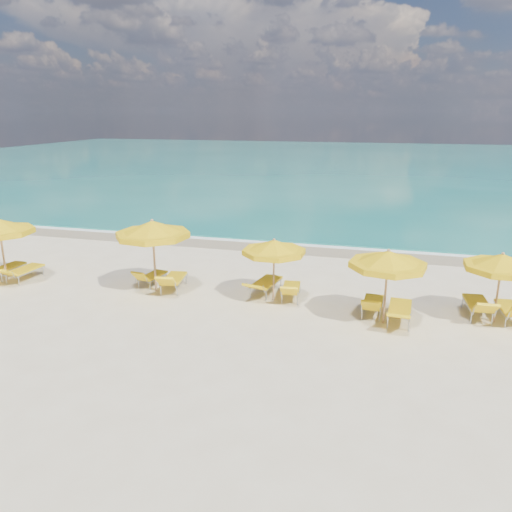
# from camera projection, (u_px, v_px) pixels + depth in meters

# --- Properties ---
(ground_plane) EXTENTS (120.00, 120.00, 0.00)m
(ground_plane) POSITION_uv_depth(u_px,v_px,m) (244.00, 303.00, 16.60)
(ground_plane) COLOR beige
(ocean) EXTENTS (120.00, 80.00, 0.30)m
(ocean) POSITION_uv_depth(u_px,v_px,m) (355.00, 163.00, 61.09)
(ocean) COLOR #136B61
(ocean) RESTS_ON ground
(wet_sand_band) EXTENTS (120.00, 2.60, 0.01)m
(wet_sand_band) POSITION_uv_depth(u_px,v_px,m) (289.00, 247.00, 23.45)
(wet_sand_band) COLOR tan
(wet_sand_band) RESTS_ON ground
(foam_line) EXTENTS (120.00, 1.20, 0.03)m
(foam_line) POSITION_uv_depth(u_px,v_px,m) (292.00, 242.00, 24.20)
(foam_line) COLOR white
(foam_line) RESTS_ON ground
(whitecap_near) EXTENTS (14.00, 0.36, 0.05)m
(whitecap_near) POSITION_uv_depth(u_px,v_px,m) (230.00, 205.00, 33.85)
(whitecap_near) COLOR white
(whitecap_near) RESTS_ON ground
(whitecap_far) EXTENTS (18.00, 0.30, 0.05)m
(whitecap_far) POSITION_uv_depth(u_px,v_px,m) (440.00, 197.00, 36.84)
(whitecap_far) COLOR white
(whitecap_far) RESTS_ON ground
(umbrella_3) EXTENTS (3.15, 3.15, 2.61)m
(umbrella_3) POSITION_uv_depth(u_px,v_px,m) (153.00, 230.00, 17.06)
(umbrella_3) COLOR tan
(umbrella_3) RESTS_ON ground
(umbrella_4) EXTENTS (2.79, 2.79, 2.15)m
(umbrella_4) POSITION_uv_depth(u_px,v_px,m) (274.00, 248.00, 16.32)
(umbrella_4) COLOR tan
(umbrella_4) RESTS_ON ground
(umbrella_5) EXTENTS (2.69, 2.69, 2.31)m
(umbrella_5) POSITION_uv_depth(u_px,v_px,m) (388.00, 260.00, 14.48)
(umbrella_5) COLOR tan
(umbrella_5) RESTS_ON ground
(umbrella_6) EXTENTS (2.85, 2.85, 2.20)m
(umbrella_6) POSITION_uv_depth(u_px,v_px,m) (502.00, 263.00, 14.56)
(umbrella_6) COLOR tan
(umbrella_6) RESTS_ON ground
(lounger_2_left) EXTENTS (0.71, 1.90, 0.70)m
(lounger_2_left) POSITION_uv_depth(u_px,v_px,m) (7.00, 271.00, 19.13)
(lounger_2_left) COLOR #A5A8AD
(lounger_2_left) RESTS_ON ground
(lounger_2_right) EXTENTS (0.76, 1.98, 0.80)m
(lounger_2_right) POSITION_uv_depth(u_px,v_px,m) (24.00, 274.00, 18.76)
(lounger_2_right) COLOR #A5A8AD
(lounger_2_right) RESTS_ON ground
(lounger_3_left) EXTENTS (0.74, 1.64, 0.78)m
(lounger_3_left) POSITION_uv_depth(u_px,v_px,m) (152.00, 279.00, 18.26)
(lounger_3_left) COLOR #A5A8AD
(lounger_3_left) RESTS_ON ground
(lounger_3_right) EXTENTS (0.92, 2.00, 0.87)m
(lounger_3_right) POSITION_uv_depth(u_px,v_px,m) (174.00, 284.00, 17.72)
(lounger_3_right) COLOR #A5A8AD
(lounger_3_right) RESTS_ON ground
(lounger_4_left) EXTENTS (1.00, 2.11, 0.75)m
(lounger_4_left) POSITION_uv_depth(u_px,v_px,m) (265.00, 287.00, 17.34)
(lounger_4_left) COLOR #A5A8AD
(lounger_4_left) RESTS_ON ground
(lounger_4_right) EXTENTS (0.78, 1.78, 0.79)m
(lounger_4_right) POSITION_uv_depth(u_px,v_px,m) (291.00, 293.00, 16.91)
(lounger_4_right) COLOR #A5A8AD
(lounger_4_right) RESTS_ON ground
(lounger_5_left) EXTENTS (0.67, 1.77, 0.83)m
(lounger_5_left) POSITION_uv_depth(u_px,v_px,m) (372.00, 307.00, 15.61)
(lounger_5_left) COLOR #A5A8AD
(lounger_5_left) RESTS_ON ground
(lounger_5_right) EXTENTS (0.78, 2.11, 0.76)m
(lounger_5_right) POSITION_uv_depth(u_px,v_px,m) (399.00, 314.00, 15.02)
(lounger_5_right) COLOR #A5A8AD
(lounger_5_right) RESTS_ON ground
(lounger_6_left) EXTENTS (0.79, 2.00, 0.88)m
(lounger_6_left) POSITION_uv_depth(u_px,v_px,m) (477.00, 309.00, 15.43)
(lounger_6_left) COLOR #A5A8AD
(lounger_6_left) RESTS_ON ground
(lounger_6_right) EXTENTS (0.75, 1.83, 0.88)m
(lounger_6_right) POSITION_uv_depth(u_px,v_px,m) (510.00, 314.00, 15.11)
(lounger_6_right) COLOR #A5A8AD
(lounger_6_right) RESTS_ON ground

